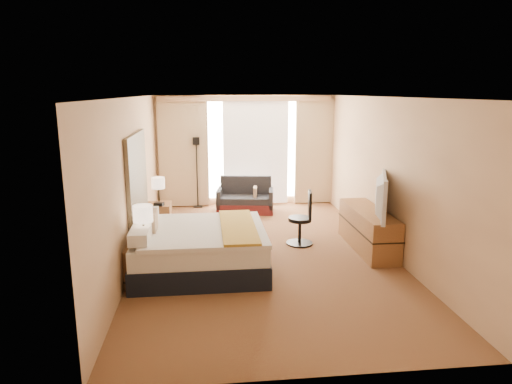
{
  "coord_description": "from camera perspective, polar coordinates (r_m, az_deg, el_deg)",
  "views": [
    {
      "loc": [
        -0.93,
        -7.31,
        2.69
      ],
      "look_at": [
        -0.08,
        0.4,
        0.97
      ],
      "focal_mm": 32.0,
      "sensor_mm": 36.0,
      "label": 1
    }
  ],
  "objects": [
    {
      "name": "wall_back",
      "position": [
        10.94,
        -1.38,
        5.19
      ],
      "size": [
        4.2,
        0.02,
        2.6
      ],
      "primitive_type": "cube",
      "color": "#E5BB8B",
      "rests_on": "ground"
    },
    {
      "name": "curtains",
      "position": [
        10.81,
        -1.35,
        5.68
      ],
      "size": [
        4.12,
        0.19,
        2.56
      ],
      "color": "beige",
      "rests_on": "floor"
    },
    {
      "name": "bed",
      "position": [
        7.06,
        -7.05,
        -6.98
      ],
      "size": [
        1.96,
        1.8,
        0.95
      ],
      "color": "black",
      "rests_on": "floor"
    },
    {
      "name": "headboard",
      "position": [
        7.72,
        -14.61,
        1.56
      ],
      "size": [
        0.06,
        1.85,
        1.5
      ],
      "primitive_type": "cube",
      "color": "black",
      "rests_on": "wall_left"
    },
    {
      "name": "lamp_left",
      "position": [
        6.61,
        -13.96,
        -2.75
      ],
      "size": [
        0.27,
        0.27,
        0.57
      ],
      "color": "black",
      "rests_on": "nightstand_left"
    },
    {
      "name": "wall_right",
      "position": [
        8.03,
        15.98,
        2.04
      ],
      "size": [
        0.02,
        7.0,
        2.6
      ],
      "primitive_type": "cube",
      "color": "#E5BB8B",
      "rests_on": "ground"
    },
    {
      "name": "tissue_box",
      "position": [
        6.74,
        -13.07,
        -5.9
      ],
      "size": [
        0.13,
        0.13,
        0.1
      ],
      "primitive_type": "cube",
      "rotation": [
        0.0,
        0.0,
        0.12
      ],
      "color": "#94B6E5",
      "rests_on": "nightstand_left"
    },
    {
      "name": "floor",
      "position": [
        7.84,
        0.9,
        -7.57
      ],
      "size": [
        4.2,
        7.0,
        0.02
      ],
      "primitive_type": "cube",
      "color": "#4F1916",
      "rests_on": "ground"
    },
    {
      "name": "window",
      "position": [
        10.93,
        -0.06,
        5.29
      ],
      "size": [
        2.3,
        0.02,
        2.3
      ],
      "primitive_type": "cube",
      "color": "silver",
      "rests_on": "wall_back"
    },
    {
      "name": "wall_left",
      "position": [
        7.53,
        -15.13,
        1.41
      ],
      "size": [
        0.02,
        7.0,
        2.6
      ],
      "primitive_type": "cube",
      "color": "#E5BB8B",
      "rests_on": "ground"
    },
    {
      "name": "nightstand_right",
      "position": [
        9.13,
        -12.0,
        -3.12
      ],
      "size": [
        0.45,
        0.52,
        0.55
      ],
      "primitive_type": "cube",
      "color": "#986637",
      "rests_on": "floor"
    },
    {
      "name": "loveseat",
      "position": [
        10.38,
        -1.31,
        -1.05
      ],
      "size": [
        1.34,
        0.85,
        0.79
      ],
      "rotation": [
        0.0,
        0.0,
        -0.15
      ],
      "color": "#5A191A",
      "rests_on": "floor"
    },
    {
      "name": "desk_chair",
      "position": [
        8.18,
        5.88,
        -3.61
      ],
      "size": [
        0.47,
        0.47,
        0.97
      ],
      "rotation": [
        0.0,
        0.0,
        -0.17
      ],
      "color": "black",
      "rests_on": "floor"
    },
    {
      "name": "wall_front",
      "position": [
        4.16,
        7.07,
        -7.15
      ],
      "size": [
        4.2,
        0.02,
        2.6
      ],
      "primitive_type": "cube",
      "color": "#E5BB8B",
      "rests_on": "ground"
    },
    {
      "name": "floor_lamp",
      "position": [
        10.72,
        -7.44,
        4.23
      ],
      "size": [
        0.21,
        0.21,
        1.65
      ],
      "color": "black",
      "rests_on": "floor"
    },
    {
      "name": "lamp_right",
      "position": [
        8.95,
        -12.12,
        1.05
      ],
      "size": [
        0.25,
        0.25,
        0.53
      ],
      "color": "black",
      "rests_on": "nightstand_right"
    },
    {
      "name": "media_dresser",
      "position": [
        8.16,
        13.82,
        -4.56
      ],
      "size": [
        0.5,
        1.8,
        0.7
      ],
      "primitive_type": "cube",
      "color": "#986637",
      "rests_on": "floor"
    },
    {
      "name": "ceiling",
      "position": [
        7.37,
        0.97,
        11.78
      ],
      "size": [
        4.2,
        7.0,
        0.02
      ],
      "primitive_type": "cube",
      "color": "white",
      "rests_on": "wall_back"
    },
    {
      "name": "telephone",
      "position": [
        8.9,
        -12.03,
        -1.48
      ],
      "size": [
        0.2,
        0.17,
        0.07
      ],
      "primitive_type": "cube",
      "rotation": [
        0.0,
        0.0,
        -0.27
      ],
      "color": "black",
      "rests_on": "nightstand_right"
    },
    {
      "name": "television",
      "position": [
        7.6,
        14.75,
        -0.42
      ],
      "size": [
        0.57,
        1.18,
        0.69
      ],
      "primitive_type": "imported",
      "rotation": [
        0.0,
        0.0,
        1.21
      ],
      "color": "black",
      "rests_on": "media_dresser"
    },
    {
      "name": "nightstand_left",
      "position": [
        6.77,
        -14.01,
        -8.8
      ],
      "size": [
        0.45,
        0.52,
        0.55
      ],
      "primitive_type": "cube",
      "color": "#986637",
      "rests_on": "floor"
    }
  ]
}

